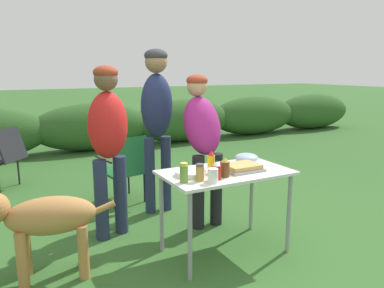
# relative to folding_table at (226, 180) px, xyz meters

# --- Properties ---
(ground_plane) EXTENTS (60.00, 60.00, 0.00)m
(ground_plane) POSITION_rel_folding_table_xyz_m (0.00, 0.00, -0.66)
(ground_plane) COLOR #336028
(shrub_hedge) EXTENTS (14.40, 0.90, 0.94)m
(shrub_hedge) POSITION_rel_folding_table_xyz_m (0.00, 4.86, -0.19)
(shrub_hedge) COLOR #2D5623
(shrub_hedge) RESTS_ON ground
(folding_table) EXTENTS (1.10, 0.64, 0.74)m
(folding_table) POSITION_rel_folding_table_xyz_m (0.00, 0.00, 0.00)
(folding_table) COLOR silver
(folding_table) RESTS_ON ground
(food_tray) EXTENTS (0.33, 0.27, 0.06)m
(food_tray) POSITION_rel_folding_table_xyz_m (0.14, -0.04, 0.10)
(food_tray) COLOR #9E9EA3
(food_tray) RESTS_ON folding_table
(plate_stack) EXTENTS (0.26, 0.26, 0.04)m
(plate_stack) POSITION_rel_folding_table_xyz_m (-0.33, 0.02, 0.10)
(plate_stack) COLOR white
(plate_stack) RESTS_ON folding_table
(mixing_bowl) EXTENTS (0.22, 0.22, 0.09)m
(mixing_bowl) POSITION_rel_folding_table_xyz_m (0.35, 0.18, 0.12)
(mixing_bowl) COLOR #99B2CC
(mixing_bowl) RESTS_ON folding_table
(paper_cup_stack) EXTENTS (0.08, 0.08, 0.11)m
(paper_cup_stack) POSITION_rel_folding_table_xyz_m (-0.27, -0.23, 0.13)
(paper_cup_stack) COLOR white
(paper_cup_stack) RESTS_ON folding_table
(relish_jar) EXTENTS (0.06, 0.06, 0.16)m
(relish_jar) POSITION_rel_folding_table_xyz_m (-0.47, -0.12, 0.15)
(relish_jar) COLOR olive
(relish_jar) RESTS_ON folding_table
(spice_jar) EXTENTS (0.07, 0.07, 0.14)m
(spice_jar) POSITION_rel_folding_table_xyz_m (-0.34, -0.14, 0.14)
(spice_jar) COLOR #B2893D
(spice_jar) RESTS_ON folding_table
(mustard_bottle) EXTENTS (0.06, 0.06, 0.20)m
(mustard_bottle) POSITION_rel_folding_table_xyz_m (-0.15, -0.00, 0.17)
(mustard_bottle) COLOR yellow
(mustard_bottle) RESTS_ON folding_table
(ketchup_bottle) EXTENTS (0.07, 0.07, 0.15)m
(ketchup_bottle) POSITION_rel_folding_table_xyz_m (-0.20, -0.17, 0.15)
(ketchup_bottle) COLOR red
(ketchup_bottle) RESTS_ON folding_table
(beer_bottle) EXTENTS (0.08, 0.08, 0.16)m
(beer_bottle) POSITION_rel_folding_table_xyz_m (-0.10, -0.14, 0.15)
(beer_bottle) COLOR brown
(beer_bottle) RESTS_ON folding_table
(standing_person_with_beanie) EXTENTS (0.39, 0.49, 1.55)m
(standing_person_with_beanie) POSITION_rel_folding_table_xyz_m (0.14, 0.65, 0.29)
(standing_person_with_beanie) COLOR black
(standing_person_with_beanie) RESTS_ON ground
(standing_person_in_gray_fleece) EXTENTS (0.36, 0.26, 1.81)m
(standing_person_in_gray_fleece) POSITION_rel_folding_table_xyz_m (-0.14, 1.17, 0.49)
(standing_person_in_gray_fleece) COLOR #232D4C
(standing_person_in_gray_fleece) RESTS_ON ground
(standing_person_in_dark_puffer) EXTENTS (0.46, 0.39, 1.64)m
(standing_person_in_dark_puffer) POSITION_rel_folding_table_xyz_m (-0.79, 0.79, 0.34)
(standing_person_in_dark_puffer) COLOR #232D4C
(standing_person_in_dark_puffer) RESTS_ON ground
(dog) EXTENTS (1.05, 0.42, 0.72)m
(dog) POSITION_rel_folding_table_xyz_m (-1.46, 0.28, -0.18)
(dog) COLOR #B27A42
(dog) RESTS_ON ground
(camp_chair_green_behind_table) EXTENTS (0.56, 0.66, 0.83)m
(camp_chair_green_behind_table) POSITION_rel_folding_table_xyz_m (-0.39, 1.58, -0.20)
(camp_chair_green_behind_table) COLOR #19602D
(camp_chair_green_behind_table) RESTS_ON ground
(camp_chair_near_hedge) EXTENTS (0.75, 0.73, 0.83)m
(camp_chair_near_hedge) POSITION_rel_folding_table_xyz_m (-1.69, 2.93, -0.20)
(camp_chair_near_hedge) COLOR #232328
(camp_chair_near_hedge) RESTS_ON ground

